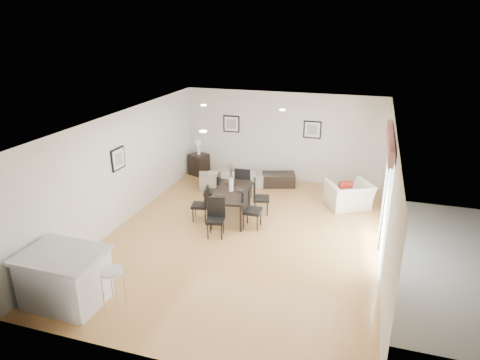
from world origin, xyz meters
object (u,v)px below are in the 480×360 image
(dining_table, at_px, (231,193))
(sofa, at_px, (231,177))
(dining_chair_foot, at_px, (243,183))
(side_table, at_px, (199,164))
(armchair, at_px, (349,195))
(dining_chair_wfar, at_px, (215,189))
(bar_stool, at_px, (112,276))
(dining_chair_efar, at_px, (258,195))
(coffee_table, at_px, (279,180))
(dining_chair_enear, at_px, (249,206))
(kitchen_island, at_px, (65,278))
(dining_chair_wnear, at_px, (203,202))
(dining_chair_head, at_px, (216,215))

(dining_table, bearing_deg, sofa, 99.96)
(dining_chair_foot, height_order, side_table, dining_chair_foot)
(armchair, relative_size, dining_chair_wfar, 1.19)
(sofa, bearing_deg, armchair, 148.52)
(side_table, relative_size, bar_stool, 0.81)
(dining_chair_efar, xyz_separation_m, coffee_table, (0.07, 2.08, -0.31))
(dining_chair_efar, height_order, coffee_table, dining_chair_efar)
(dining_chair_enear, height_order, side_table, dining_chair_enear)
(sofa, relative_size, dining_chair_wfar, 2.03)
(coffee_table, height_order, bar_stool, bar_stool)
(kitchen_island, bearing_deg, dining_chair_enear, 60.07)
(dining_chair_wfar, distance_m, kitchen_island, 4.72)
(dining_chair_efar, bearing_deg, dining_chair_wfar, 73.77)
(sofa, distance_m, dining_chair_wfar, 1.61)
(dining_chair_wnear, relative_size, dining_chair_enear, 0.92)
(dining_chair_wfar, xyz_separation_m, dining_chair_foot, (0.59, 0.60, 0.02))
(side_table, bearing_deg, dining_chair_enear, -50.49)
(side_table, bearing_deg, dining_table, -53.65)
(dining_chair_wfar, relative_size, dining_chair_enear, 0.97)
(dining_chair_foot, relative_size, kitchen_island, 0.69)
(dining_chair_efar, distance_m, side_table, 3.47)
(dining_table, height_order, dining_chair_efar, dining_chair_efar)
(dining_chair_wfar, xyz_separation_m, dining_chair_head, (0.57, -1.47, -0.01))
(dining_chair_head, bearing_deg, sofa, 90.51)
(armchair, bearing_deg, dining_chair_efar, -3.70)
(dining_chair_wnear, relative_size, coffee_table, 0.92)
(dining_table, bearing_deg, dining_chair_foot, 80.74)
(dining_chair_wnear, distance_m, dining_chair_head, 0.86)
(dining_chair_head, bearing_deg, dining_chair_foot, 77.43)
(sofa, bearing_deg, dining_table, 87.09)
(dining_chair_foot, xyz_separation_m, coffee_table, (0.66, 1.45, -0.35))
(dining_table, bearing_deg, kitchen_island, -120.26)
(dining_chair_wfar, xyz_separation_m, dining_chair_enear, (1.18, -0.85, 0.01))
(kitchen_island, bearing_deg, dining_table, 69.28)
(dining_chair_head, bearing_deg, dining_chair_wnear, 120.36)
(dining_chair_wfar, relative_size, dining_chair_foot, 0.96)
(sofa, xyz_separation_m, dining_chair_enear, (1.28, -2.44, 0.26))
(dining_chair_efar, distance_m, dining_chair_foot, 0.86)
(dining_table, height_order, side_table, dining_table)
(armchair, xyz_separation_m, dining_chair_foot, (-2.77, -0.40, 0.18))
(armchair, relative_size, dining_chair_wnear, 1.26)
(sofa, xyz_separation_m, kitchen_island, (-0.93, -6.20, 0.22))
(dining_chair_wfar, xyz_separation_m, bar_stool, (-0.07, -4.61, 0.19))
(dining_chair_enear, bearing_deg, sofa, 26.44)
(coffee_table, bearing_deg, dining_chair_efar, -109.39)
(sofa, xyz_separation_m, bar_stool, (0.03, -6.20, 0.44))
(dining_chair_wfar, relative_size, dining_chair_head, 1.02)
(dining_table, relative_size, dining_chair_efar, 1.97)
(sofa, bearing_deg, dining_chair_enear, 95.81)
(bar_stool, bearing_deg, dining_chair_enear, 71.62)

